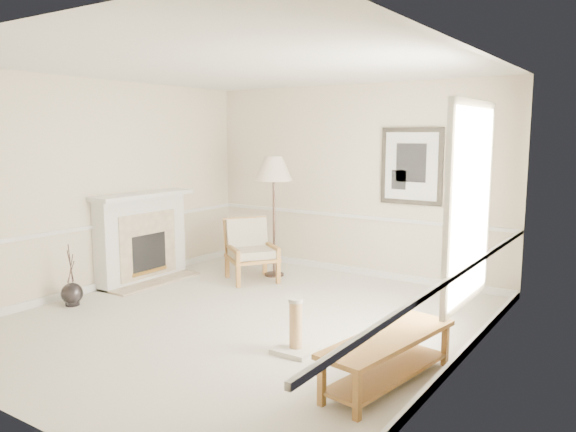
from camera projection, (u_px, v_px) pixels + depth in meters
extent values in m
plane|color=silver|center=(242.00, 320.00, 6.55)|extent=(5.50, 5.50, 0.00)
cube|color=beige|center=(353.00, 180.00, 8.60)|extent=(5.00, 0.04, 2.90)
cube|color=beige|center=(3.00, 232.00, 4.08)|extent=(5.00, 0.04, 2.90)
cube|color=beige|center=(99.00, 186.00, 7.72)|extent=(0.04, 5.50, 2.90)
cube|color=beige|center=(461.00, 215.00, 4.96)|extent=(0.04, 5.50, 2.90)
cube|color=white|center=(239.00, 65.00, 6.13)|extent=(5.00, 5.50, 0.04)
cube|color=white|center=(351.00, 270.00, 8.78)|extent=(4.95, 0.04, 0.10)
cube|color=white|center=(352.00, 216.00, 8.66)|extent=(4.95, 0.04, 0.05)
cube|color=white|center=(470.00, 204.00, 5.30)|extent=(0.03, 1.20, 1.80)
cube|color=white|center=(469.00, 204.00, 5.31)|extent=(0.05, 1.34, 1.94)
cube|color=black|center=(412.00, 166.00, 8.01)|extent=(0.92, 0.04, 1.10)
cube|color=white|center=(411.00, 166.00, 7.99)|extent=(0.78, 0.01, 0.96)
cube|color=black|center=(411.00, 163.00, 7.98)|extent=(0.45, 0.01, 0.55)
cube|color=white|center=(141.00, 239.00, 8.26)|extent=(0.28, 1.50, 1.25)
cube|color=white|center=(142.00, 195.00, 8.13)|extent=(0.46, 1.64, 0.06)
cube|color=#C6B28E|center=(148.00, 245.00, 8.19)|extent=(0.02, 1.05, 0.95)
cube|color=black|center=(149.00, 254.00, 8.20)|extent=(0.02, 0.62, 0.58)
cube|color=gold|center=(150.00, 271.00, 8.23)|extent=(0.01, 0.66, 0.05)
cube|color=#C6B28E|center=(150.00, 281.00, 8.26)|extent=(0.60, 1.50, 0.03)
sphere|color=black|center=(72.00, 293.00, 7.10)|extent=(0.27, 0.27, 0.27)
cylinder|color=black|center=(73.00, 302.00, 7.12)|extent=(0.17, 0.17, 0.08)
cylinder|color=black|center=(70.00, 266.00, 7.05)|extent=(0.05, 0.11, 0.43)
cylinder|color=black|center=(71.00, 269.00, 7.05)|extent=(0.07, 0.13, 0.35)
cylinder|color=black|center=(70.00, 263.00, 7.04)|extent=(0.03, 0.06, 0.50)
cube|color=olive|center=(238.00, 275.00, 7.93)|extent=(0.08, 0.08, 0.37)
cube|color=olive|center=(227.00, 266.00, 8.48)|extent=(0.08, 0.08, 0.37)
cube|color=olive|center=(278.00, 271.00, 8.14)|extent=(0.08, 0.08, 0.37)
cube|color=olive|center=(265.00, 262.00, 8.70)|extent=(0.08, 0.08, 0.37)
cube|color=olive|center=(252.00, 258.00, 8.29)|extent=(0.95, 0.95, 0.05)
cube|color=olive|center=(246.00, 234.00, 8.53)|extent=(0.52, 0.65, 0.53)
cube|color=olive|center=(232.00, 249.00, 8.16)|extent=(0.59, 0.44, 0.05)
cube|color=olive|center=(271.00, 246.00, 8.37)|extent=(0.59, 0.44, 0.05)
cube|color=white|center=(252.00, 252.00, 8.28)|extent=(0.87, 0.87, 0.12)
cube|color=white|center=(247.00, 234.00, 8.47)|extent=(0.51, 0.62, 0.48)
cylinder|color=black|center=(274.00, 274.00, 8.63)|extent=(0.30, 0.30, 0.03)
cylinder|color=black|center=(274.00, 221.00, 8.51)|extent=(0.04, 0.04, 1.65)
cone|color=beige|center=(274.00, 168.00, 8.39)|extent=(0.70, 0.70, 0.36)
cube|color=olive|center=(389.00, 338.00, 4.83)|extent=(0.69, 1.58, 0.04)
cube|color=olive|center=(388.00, 372.00, 4.87)|extent=(0.61, 1.46, 0.03)
cube|color=olive|center=(322.00, 382.00, 4.47)|extent=(0.06, 0.06, 0.39)
cube|color=olive|center=(357.00, 396.00, 4.24)|extent=(0.06, 0.06, 0.39)
cube|color=olive|center=(412.00, 336.00, 5.48)|extent=(0.06, 0.06, 0.39)
cube|color=olive|center=(445.00, 346.00, 5.25)|extent=(0.06, 0.06, 0.39)
cube|color=silver|center=(296.00, 350.00, 5.60)|extent=(0.40, 0.40, 0.05)
cylinder|color=tan|center=(296.00, 325.00, 5.56)|extent=(0.13, 0.13, 0.46)
cylinder|color=silver|center=(296.00, 300.00, 5.53)|extent=(0.15, 0.15, 0.04)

